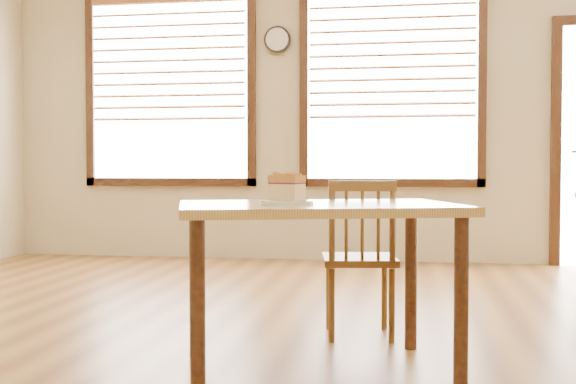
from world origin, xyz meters
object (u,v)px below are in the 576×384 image
(cafe_table_main, at_px, (318,226))
(wall_clock, at_px, (277,40))
(cafe_chair_main, at_px, (360,257))
(cake_slice, at_px, (287,187))
(plate, at_px, (287,203))

(cafe_table_main, bearing_deg, wall_clock, 85.48)
(cafe_chair_main, height_order, cake_slice, cake_slice)
(cafe_table_main, relative_size, cake_slice, 8.74)
(cafe_chair_main, height_order, plate, cafe_chair_main)
(cafe_chair_main, bearing_deg, cake_slice, 63.64)
(wall_clock, bearing_deg, plate, -79.26)
(cafe_table_main, relative_size, cafe_chair_main, 1.64)
(cafe_table_main, xyz_separation_m, plate, (-0.12, -0.14, 0.11))
(wall_clock, relative_size, cafe_chair_main, 0.31)
(wall_clock, relative_size, cafe_table_main, 0.19)
(plate, bearing_deg, cafe_table_main, 49.22)
(cafe_chair_main, xyz_separation_m, plate, (-0.26, -0.82, 0.33))
(cafe_chair_main, relative_size, plate, 3.78)
(plate, relative_size, cake_slice, 1.41)
(cafe_table_main, xyz_separation_m, cake_slice, (-0.12, -0.14, 0.18))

